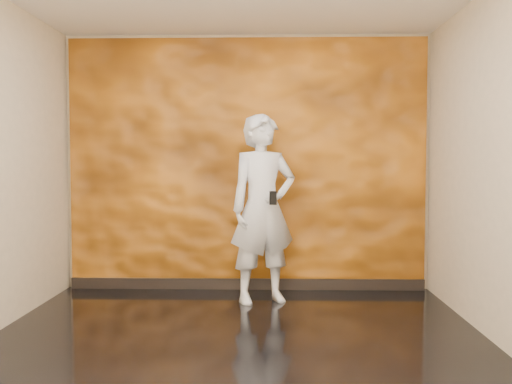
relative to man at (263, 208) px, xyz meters
The scene contains 5 objects.
room 1.46m from the man, 97.81° to the right, with size 4.02×4.02×2.81m.
feature_wall 0.76m from the man, 107.69° to the left, with size 3.90×0.06×2.75m, color orange.
baseboard 1.06m from the man, 108.89° to the left, with size 3.90×0.04×0.12m, color black.
man is the anchor object (origin of this frame).
phone 0.31m from the man, 69.98° to the right, with size 0.07×0.01×0.13m, color black.
Camera 1 is at (0.27, -4.31, 1.40)m, focal length 40.00 mm.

